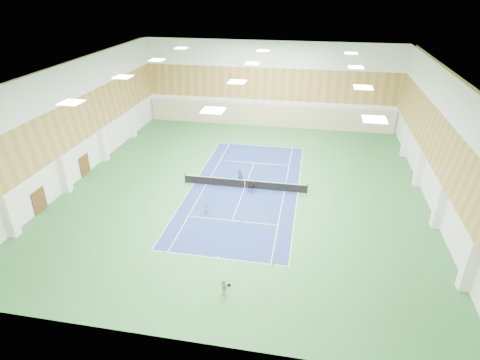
% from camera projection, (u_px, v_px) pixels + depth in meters
% --- Properties ---
extents(ground, '(40.00, 40.00, 0.00)m').
position_uv_depth(ground, '(245.00, 188.00, 41.64)').
color(ground, '#307037').
rests_on(ground, ground).
extents(room_shell, '(36.00, 40.00, 12.00)m').
position_uv_depth(room_shell, '(245.00, 133.00, 38.93)').
color(room_shell, white).
rests_on(room_shell, ground).
extents(wood_cladding, '(36.00, 40.00, 8.00)m').
position_uv_depth(wood_cladding, '(245.00, 114.00, 38.03)').
color(wood_cladding, '#AD8240').
rests_on(wood_cladding, room_shell).
extents(ceiling_light_grid, '(21.40, 25.40, 0.06)m').
position_uv_depth(ceiling_light_grid, '(245.00, 72.00, 36.26)').
color(ceiling_light_grid, white).
rests_on(ceiling_light_grid, room_shell).
extents(court_surface, '(10.97, 23.77, 0.01)m').
position_uv_depth(court_surface, '(245.00, 188.00, 41.64)').
color(court_surface, navy).
rests_on(court_surface, ground).
extents(tennis_balls_scatter, '(10.57, 22.77, 0.07)m').
position_uv_depth(tennis_balls_scatter, '(245.00, 188.00, 41.62)').
color(tennis_balls_scatter, '#F1F529').
rests_on(tennis_balls_scatter, ground).
extents(tennis_net, '(12.80, 0.10, 1.10)m').
position_uv_depth(tennis_net, '(245.00, 183.00, 41.39)').
color(tennis_net, black).
rests_on(tennis_net, ground).
extents(back_curtain, '(35.40, 0.16, 3.20)m').
position_uv_depth(back_curtain, '(268.00, 116.00, 58.24)').
color(back_curtain, '#C6B793').
rests_on(back_curtain, ground).
extents(door_left_a, '(0.08, 1.80, 2.20)m').
position_uv_depth(door_left_a, '(39.00, 201.00, 37.08)').
color(door_left_a, '#593319').
rests_on(door_left_a, ground).
extents(door_left_b, '(0.08, 1.80, 2.20)m').
position_uv_depth(door_left_b, '(85.00, 165.00, 44.09)').
color(door_left_b, '#593319').
rests_on(door_left_b, ground).
extents(coach, '(0.77, 0.62, 1.82)m').
position_uv_depth(coach, '(240.00, 177.00, 41.97)').
color(coach, navy).
rests_on(coach, ground).
extents(child_court, '(0.69, 0.66, 1.12)m').
position_uv_depth(child_court, '(207.00, 209.00, 36.76)').
color(child_court, '#9898A0').
rests_on(child_court, ground).
extents(child_apron, '(0.80, 0.59, 1.26)m').
position_uv_depth(child_apron, '(224.00, 287.00, 27.36)').
color(child_apron, tan).
rests_on(child_apron, ground).
extents(ball_cart, '(0.60, 0.60, 0.83)m').
position_uv_depth(ball_cart, '(251.00, 188.00, 40.74)').
color(ball_cart, black).
rests_on(ball_cart, ground).
extents(cone_svc_a, '(0.23, 0.23, 0.25)m').
position_uv_depth(cone_svc_a, '(196.00, 217.00, 36.35)').
color(cone_svc_a, orange).
rests_on(cone_svc_a, ground).
extents(cone_svc_b, '(0.19, 0.19, 0.21)m').
position_uv_depth(cone_svc_b, '(220.00, 216.00, 36.59)').
color(cone_svc_b, orange).
rests_on(cone_svc_b, ground).
extents(cone_svc_c, '(0.19, 0.19, 0.21)m').
position_uv_depth(cone_svc_c, '(242.00, 221.00, 35.82)').
color(cone_svc_c, '#E4530C').
rests_on(cone_svc_c, ground).
extents(cone_svc_d, '(0.22, 0.22, 0.25)m').
position_uv_depth(cone_svc_d, '(266.00, 226.00, 35.07)').
color(cone_svc_d, orange).
rests_on(cone_svc_d, ground).
extents(cone_base_a, '(0.21, 0.21, 0.23)m').
position_uv_depth(cone_base_a, '(164.00, 252.00, 31.74)').
color(cone_base_a, orange).
rests_on(cone_base_a, ground).
extents(cone_base_b, '(0.18, 0.18, 0.19)m').
position_uv_depth(cone_base_b, '(198.00, 254.00, 31.53)').
color(cone_base_b, '#FC5B0D').
rests_on(cone_base_b, ground).
extents(cone_base_c, '(0.19, 0.19, 0.21)m').
position_uv_depth(cone_base_c, '(231.00, 257.00, 31.19)').
color(cone_base_c, '#E9550C').
rests_on(cone_base_c, ground).
extents(cone_base_d, '(0.21, 0.21, 0.23)m').
position_uv_depth(cone_base_d, '(273.00, 264.00, 30.46)').
color(cone_base_d, '#E45E0C').
rests_on(cone_base_d, ground).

